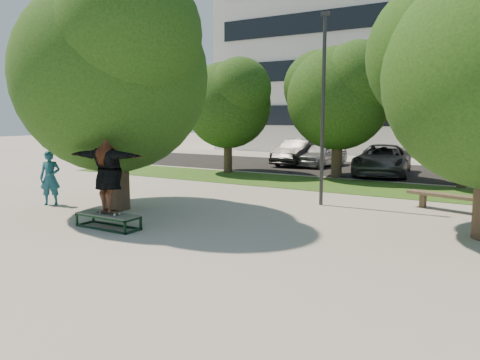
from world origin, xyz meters
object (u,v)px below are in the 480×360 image
Objects in this scene: lamppost at (323,108)px; bench at (463,199)px; car_grey at (383,160)px; car_silver_a at (321,155)px; car_dark at (299,152)px; bystander at (50,178)px; car_silver_b at (382,161)px; grind_box at (108,221)px; tree_left at (112,65)px.

lamppost reaches higher than bench.
bench is 9.36m from car_grey.
car_dark is (-1.50, 0.12, 0.08)m from car_silver_a.
car_dark is at bearing 48.91° from bystander.
car_silver_b is at bearing 27.76° from bystander.
car_grey is (7.17, 13.73, -0.14)m from bystander.
bench is at bearing 41.98° from grind_box.
car_dark is 0.87× the size of car_grey.
lamppost is 3.42× the size of bystander.
car_grey is (4.91, 13.03, -3.67)m from tree_left.
car_grey is at bearing -21.00° from car_silver_a.
grind_box is 4.32m from bystander.
car_dark reaches higher than grind_box.
bystander is at bearing -120.93° from car_silver_b.
lamppost is 7.49m from grind_box.
car_silver_a is at bearing -5.94° from car_dark.
car_grey is at bearing 92.43° from lamppost.
lamppost is at bearing -63.73° from car_dark.
bench is 14.64m from car_dark.
tree_left reaches higher than grind_box.
tree_left is 1.16× the size of lamppost.
car_grey is 1.22× the size of car_silver_b.
car_silver_b is at bearing 93.03° from lamppost.
lamppost is at bearing -91.23° from car_silver_b.
car_dark reaches higher than car_silver_b.
car_grey is (-0.39, 9.13, -2.40)m from lamppost.
car_grey reaches higher than car_silver_a.
car_silver_a is 0.86× the size of car_dark.
tree_left reaches higher than bystander.
bystander is 12.95m from bench.
bench reaches higher than grind_box.
grind_box is at bearing -83.12° from car_dark.
lamppost reaches higher than bystander.
bench is 0.63× the size of car_grey.
car_silver_a is at bearing 142.08° from car_grey.
car_dark is at bearing -176.98° from car_silver_a.
car_dark is (-6.00, 11.50, -2.37)m from lamppost.
tree_left is at bearing -114.02° from car_silver_b.
tree_left is 6.70m from lamppost.
car_grey is (3.11, 15.06, 0.56)m from grind_box.
tree_left is 1.74× the size of car_silver_a.
car_dark reaches higher than bench.
grind_box is at bearing -120.56° from lamppost.
grind_box is 17.34m from car_silver_a.
car_silver_b is (4.00, -1.94, -0.05)m from car_silver_a.
grind_box is 1.01× the size of bystander.
car_silver_b is (-4.63, 8.50, 0.21)m from bench.
grind_box is (1.79, -2.02, -4.23)m from tree_left.
bystander is (-4.05, 1.32, 0.70)m from grind_box.
tree_left is 15.85m from car_dark.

